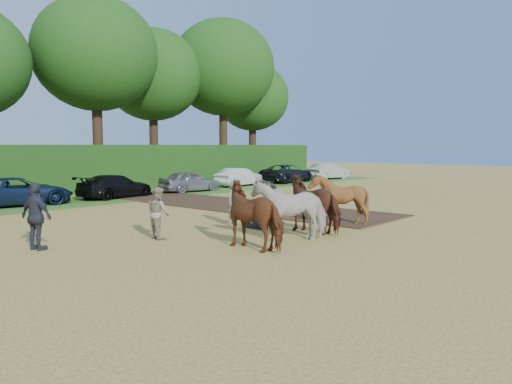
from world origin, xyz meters
name	(u,v)px	position (x,y,z in m)	size (l,w,h in m)	color
ground	(336,223)	(0.00, 0.00, 0.00)	(120.00, 120.00, 0.00)	gold
earth_strip	(231,205)	(1.50, 7.00, 0.03)	(4.50, 17.00, 0.05)	#472D1C
grass_verge	(124,197)	(0.00, 14.00, 0.01)	(50.00, 5.00, 0.03)	#38601E
hedgerow	(82,169)	(0.00, 18.50, 1.50)	(46.00, 1.60, 3.00)	#14380F
spectator_near	(158,213)	(-6.46, 2.52, 0.83)	(0.80, 0.63, 1.65)	#B3A98D
spectator_far	(36,217)	(-9.84, 3.67, 0.96)	(1.12, 0.47, 1.92)	#262833
plough_team	(301,206)	(-2.96, -0.53, 0.97)	(6.37, 4.69, 1.96)	brown
parked_cars	(163,182)	(2.90, 14.20, 0.69)	(40.69, 3.38, 1.45)	silver
treeline	(27,49)	(-1.69, 21.69, 8.97)	(48.70, 10.60, 14.21)	#382616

